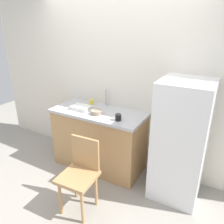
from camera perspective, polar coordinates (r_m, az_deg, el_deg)
ground_plane at (r=3.15m, az=-7.50°, el=-20.04°), size 8.00×8.00×0.00m
back_wall at (r=3.29m, az=1.78°, el=7.43°), size 4.80×0.10×2.54m
cabinet_base at (r=3.39m, az=-3.31°, el=-7.30°), size 1.34×0.60×0.88m
countertop at (r=3.19m, az=-3.49°, el=-0.05°), size 1.38×0.64×0.04m
faucet at (r=3.35m, az=-1.56°, el=3.78°), size 0.02×0.02×0.26m
refrigerator at (r=2.84m, az=17.34°, el=-7.23°), size 0.59×0.63×1.52m
chair at (r=2.66m, az=-8.20°, el=-15.15°), size 0.42×0.42×0.89m
dish_tray at (r=3.26m, az=-8.00°, el=1.15°), size 0.28×0.20×0.05m
terracotta_bowl at (r=3.06m, az=-4.05°, el=-0.05°), size 0.16×0.16×0.06m
cup_yellow at (r=3.44m, az=-5.34°, el=2.58°), size 0.06×0.06×0.07m
cup_black at (r=2.85m, az=1.64°, el=-1.37°), size 0.08×0.08×0.09m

